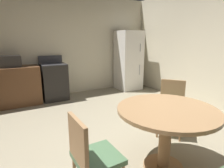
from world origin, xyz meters
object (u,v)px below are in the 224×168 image
at_px(refrigerator, 128,61).
at_px(oven_range, 54,81).
at_px(microwave, 10,61).
at_px(dining_table, 166,122).
at_px(chair_northeast, 171,104).
at_px(chair_west, 91,155).

bearing_deg(refrigerator, oven_range, 178.63).
xyz_separation_m(microwave, dining_table, (1.45, -3.34, -0.43)).
distance_m(microwave, chair_northeast, 3.54).
distance_m(refrigerator, chair_west, 4.26).
bearing_deg(refrigerator, chair_west, -128.64).
relative_size(refrigerator, chair_northeast, 2.02).
height_order(refrigerator, chair_west, refrigerator).
bearing_deg(refrigerator, microwave, 179.09).
relative_size(refrigerator, microwave, 4.00).
relative_size(refrigerator, chair_west, 2.02).
bearing_deg(dining_table, chair_west, -178.57).
bearing_deg(chair_west, refrigerator, 49.93).
relative_size(oven_range, chair_west, 1.26).
relative_size(microwave, dining_table, 0.39).
xyz_separation_m(refrigerator, microwave, (-3.16, 0.05, 0.15)).
bearing_deg(chair_northeast, refrigerator, -149.68).
xyz_separation_m(refrigerator, chair_west, (-2.65, -3.31, -0.38)).
bearing_deg(dining_table, refrigerator, 62.50).
distance_m(oven_range, chair_west, 3.39).
relative_size(microwave, chair_northeast, 0.51).
distance_m(refrigerator, dining_table, 3.72).
height_order(refrigerator, chair_northeast, refrigerator).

